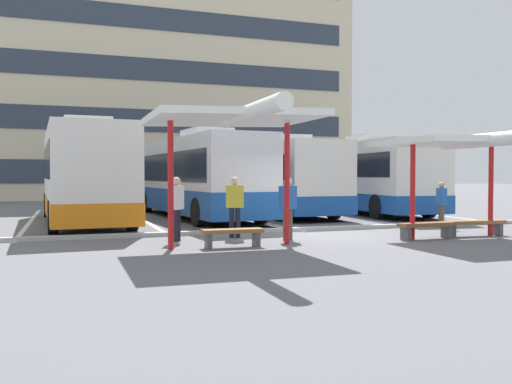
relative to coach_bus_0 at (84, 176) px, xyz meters
name	(u,v)px	position (x,y,z in m)	size (l,w,h in m)	color
ground_plane	(317,235)	(6.40, -6.43, -1.74)	(160.00, 160.00, 0.00)	slate
terminal_building	(153,87)	(6.42, 25.83, 7.57)	(30.75, 13.69, 21.33)	beige
coach_bus_0	(84,176)	(0.00, 0.00, 0.00)	(3.11, 10.44, 3.71)	silver
coach_bus_1	(196,178)	(4.50, 1.26, -0.11)	(3.51, 11.24, 3.57)	silver
coach_bus_2	(273,179)	(8.21, 1.88, -0.15)	(2.90, 10.13, 3.45)	silver
coach_bus_3	(356,177)	(12.60, 2.17, -0.07)	(3.31, 12.02, 3.58)	silver
lane_stripe_0	(30,221)	(-1.92, 1.48, -1.73)	(0.16, 14.00, 0.01)	white
lane_stripe_1	(140,218)	(2.24, 1.48, -1.73)	(0.16, 14.00, 0.01)	white
lane_stripe_2	(238,216)	(6.40, 1.48, -1.73)	(0.16, 14.00, 0.01)	white
lane_stripe_3	(324,214)	(10.55, 1.48, -1.73)	(0.16, 14.00, 0.01)	white
lane_stripe_4	(402,212)	(14.71, 1.48, -1.73)	(0.16, 14.00, 0.01)	white
waiting_shelter_0	(234,120)	(3.23, -8.42, 1.35)	(3.99, 5.15, 3.32)	red
bench_0	(233,234)	(3.23, -8.27, -1.41)	(1.52, 0.45, 0.45)	brown
waiting_shelter_1	(460,144)	(9.70, -8.61, 0.90)	(3.68, 4.85, 2.85)	red
bench_1	(427,227)	(8.80, -8.37, -1.40)	(1.74, 0.54, 0.45)	brown
bench_2	(475,224)	(10.60, -8.19, -1.40)	(1.89, 0.59, 0.45)	brown
platform_kerb	(302,229)	(6.40, -5.30, -1.68)	(44.00, 0.24, 0.12)	#ADADA8
waiting_passenger_0	(441,202)	(11.32, -5.78, -0.87)	(0.35, 0.49, 1.54)	brown
waiting_passenger_1	(235,202)	(3.88, -6.32, -0.74)	(0.54, 0.34, 1.72)	black
waiting_passenger_2	(288,204)	(5.08, -7.33, -0.75)	(0.54, 0.39, 1.70)	brown
waiting_passenger_3	(176,204)	(2.17, -6.60, -0.74)	(0.47, 0.53, 1.72)	black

